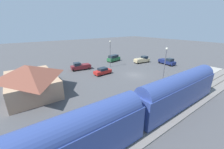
# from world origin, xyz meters

# --- Properties ---
(ground_plane) EXTENTS (200.00, 200.00, 0.00)m
(ground_plane) POSITION_xyz_m (0.00, 0.00, 0.00)
(ground_plane) COLOR #4C4C4F
(railway_track) EXTENTS (4.80, 70.00, 0.30)m
(railway_track) POSITION_xyz_m (-14.00, 0.00, 0.09)
(railway_track) COLOR slate
(railway_track) RESTS_ON ground
(platform) EXTENTS (3.20, 46.00, 0.30)m
(platform) POSITION_xyz_m (-10.00, 0.00, 0.15)
(platform) COLOR #A8A399
(platform) RESTS_ON ground
(station_building) EXTENTS (12.64, 8.46, 5.09)m
(station_building) POSITION_xyz_m (4.00, 22.00, 2.64)
(station_building) COLOR tan
(station_building) RESTS_ON ground
(pedestrian_on_platform) EXTENTS (0.36, 0.36, 1.71)m
(pedestrian_on_platform) POSITION_xyz_m (-9.33, -4.24, 1.28)
(pedestrian_on_platform) COLOR #333338
(pedestrian_on_platform) RESTS_ON platform
(pickup_maroon) EXTENTS (2.79, 5.64, 2.14)m
(pickup_maroon) POSITION_xyz_m (12.02, 9.07, 1.03)
(pickup_maroon) COLOR maroon
(pickup_maroon) RESTS_ON ground
(sedan_red) EXTENTS (2.14, 4.61, 1.74)m
(sedan_red) POSITION_xyz_m (5.06, 6.21, 0.88)
(sedan_red) COLOR red
(sedan_red) RESTS_ON ground
(suv_green) EXTENTS (2.92, 5.20, 2.22)m
(suv_green) POSITION_xyz_m (14.42, -4.26, 1.15)
(suv_green) COLOR #236638
(suv_green) RESTS_ON ground
(pickup_tan) EXTENTS (2.74, 5.63, 2.14)m
(pickup_tan) POSITION_xyz_m (7.35, -10.83, 1.03)
(pickup_tan) COLOR #C6B284
(pickup_tan) RESTS_ON ground
(pickup_navy) EXTENTS (5.56, 2.87, 2.14)m
(pickup_navy) POSITION_xyz_m (1.05, -15.46, 1.03)
(pickup_navy) COLOR navy
(pickup_navy) RESTS_ON ground
(light_pole_near_platform) EXTENTS (0.44, 0.44, 7.58)m
(light_pole_near_platform) POSITION_xyz_m (-7.20, -1.27, 4.79)
(light_pole_near_platform) COLOR #515156
(light_pole_near_platform) RESTS_ON ground
(light_pole_lot_center) EXTENTS (0.44, 0.44, 7.71)m
(light_pole_lot_center) POSITION_xyz_m (9.41, 0.76, 4.85)
(light_pole_lot_center) COLOR #515156
(light_pole_lot_center) RESTS_ON ground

